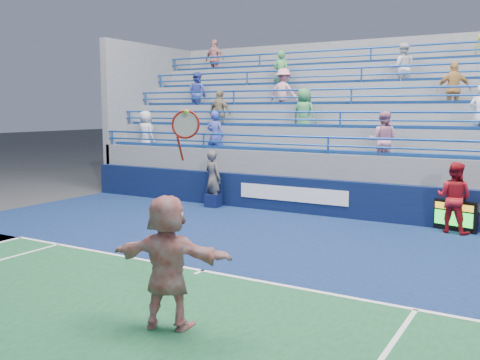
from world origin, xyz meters
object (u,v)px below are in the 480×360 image
Objects in this scene: serve_speed_board at (455,216)px; tennis_player at (168,261)px; judge_chair at (214,200)px; ball_girl at (454,198)px; line_judge at (213,179)px.

tennis_player is at bearing -106.49° from serve_speed_board.
ball_girl is (7.36, 0.04, 0.67)m from judge_chair.
serve_speed_board is 1.51× the size of judge_chair.
line_judge reaches higher than ball_girl.
tennis_player reaches higher than judge_chair.
serve_speed_board is at bearing -159.54° from line_judge.
line_judge reaches higher than serve_speed_board.
judge_chair is 0.68m from line_judge.
line_judge is at bearing -178.37° from serve_speed_board.
line_judge is at bearing 11.92° from ball_girl.
line_judge is 1.01× the size of ball_girl.
line_judge is (-4.82, 8.55, -0.06)m from tennis_player.
ball_girl is (7.40, -0.01, -0.01)m from line_judge.
judge_chair is at bearing 119.33° from tennis_player.
line_judge is at bearing 134.17° from judge_chair.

